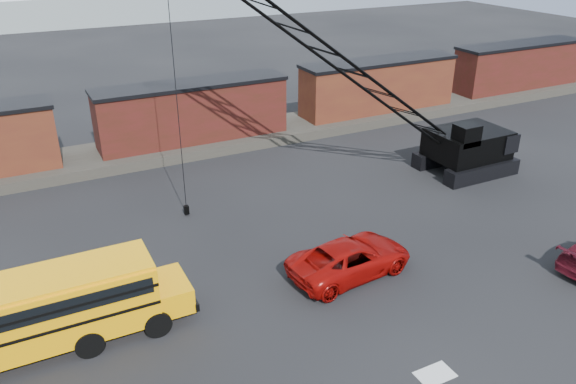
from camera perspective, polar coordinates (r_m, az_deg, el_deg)
name	(u,v)px	position (r m, az deg, el deg)	size (l,w,h in m)	color
ground	(362,317)	(24.20, 7.55, -12.44)	(160.00, 160.00, 0.00)	black
gravel_berm	(195,143)	(41.71, -9.41, 4.91)	(120.00, 5.00, 0.70)	#403C34
boxcar_mid	(193,111)	(40.94, -9.65, 8.07)	(13.70, 3.10, 4.17)	#4A1515
boxcar_east_near	(378,85)	(47.88, 9.16, 10.66)	(13.70, 3.10, 4.17)	#4B1D15
boxcar_east_far	(518,66)	(58.50, 22.35, 11.80)	(13.70, 3.10, 4.17)	#4A1515
snow_patch	(435,374)	(22.11, 14.70, -17.49)	(1.40, 0.90, 0.02)	silver
school_bus	(27,314)	(23.30, -24.96, -11.18)	(11.65, 2.65, 3.19)	#FFA705
red_pickup	(350,258)	(26.32, 6.34, -6.68)	(2.78, 6.04, 1.68)	#960A07
crawler_crane	(337,60)	(31.89, 4.97, 13.26)	(21.69, 4.69, 15.06)	black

